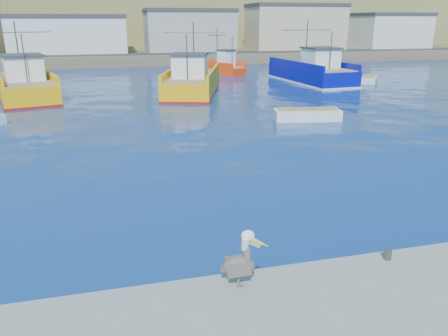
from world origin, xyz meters
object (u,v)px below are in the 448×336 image
trawler_yellow_a (24,85)px  trawler_yellow_b (192,82)px  skiff_far (370,80)px  boat_orange (222,66)px  skiff_mid (307,116)px  trawler_blue (312,72)px  pelican (241,262)px

trawler_yellow_a → trawler_yellow_b: size_ratio=1.05×
skiff_far → boat_orange: bearing=139.1°
skiff_mid → trawler_blue: bearing=64.1°
boat_orange → skiff_far: bearing=-40.9°
skiff_mid → pelican: 21.81m
skiff_far → pelican: bearing=-125.8°
trawler_yellow_b → boat_orange: (6.82, 15.37, -0.14)m
trawler_blue → boat_orange: 13.29m
trawler_yellow_b → skiff_mid: (5.63, -14.05, -0.79)m
trawler_blue → skiff_mid: (-9.09, -18.74, -0.83)m
trawler_blue → pelican: 42.61m
trawler_blue → skiff_mid: size_ratio=2.82×
trawler_blue → boat_orange: trawler_blue is taller
trawler_yellow_b → skiff_mid: bearing=-68.2°
boat_orange → skiff_far: (14.35, -12.42, -0.67)m
boat_orange → pelican: (-11.70, -48.53, 0.16)m
trawler_yellow_b → skiff_mid: size_ratio=2.77×
trawler_yellow_a → skiff_far: size_ratio=3.27×
boat_orange → skiff_mid: (-1.20, -29.43, -0.65)m
trawler_yellow_a → boat_orange: bearing=32.7°
trawler_blue → pelican: bearing=-117.4°
trawler_blue → boat_orange: bearing=126.4°
trawler_yellow_a → skiff_mid: size_ratio=2.90×
trawler_yellow_a → skiff_mid: bearing=-36.1°
trawler_yellow_b → skiff_far: (21.18, 2.95, -0.82)m
trawler_yellow_b → pelican: (-4.88, -33.15, 0.01)m
trawler_yellow_b → trawler_blue: trawler_blue is taller
boat_orange → pelican: size_ratio=4.90×
skiff_far → pelican: (-26.06, -36.11, 0.83)m
skiff_mid → pelican: pelican is taller
boat_orange → pelican: bearing=-103.6°
trawler_yellow_a → boat_orange: size_ratio=1.95×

